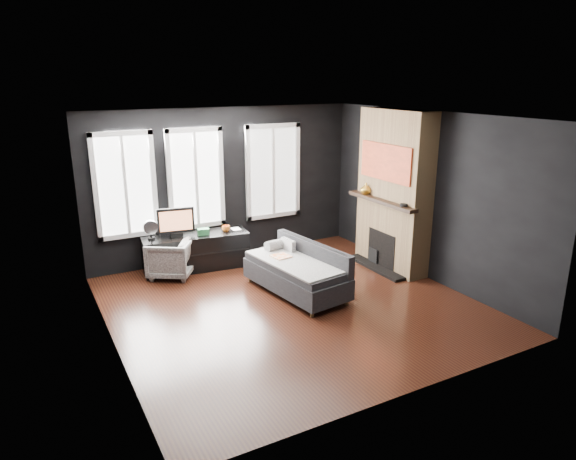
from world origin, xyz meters
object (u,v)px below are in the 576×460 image
monitor (176,220)px  mantel_vase (366,189)px  sofa (296,269)px  armchair (171,256)px  book (232,225)px  media_console (196,251)px  mug (226,228)px

monitor → mantel_vase: 3.31m
sofa → monitor: size_ratio=2.82×
armchair → sofa: bearing=76.2°
monitor → mantel_vase: size_ratio=3.16×
book → armchair: bearing=-175.1°
sofa → media_console: sofa is taller
mug → book: book is taller
media_console → mantel_vase: (2.78, -1.05, 1.02)m
monitor → mantel_vase: mantel_vase is taller
sofa → mantel_vase: size_ratio=8.91×
monitor → mantel_vase: (3.09, -1.10, 0.43)m
sofa → book: size_ratio=8.70×
sofa → mug: bearing=97.8°
media_console → mantel_vase: size_ratio=8.99×
sofa → mug: sofa is taller
media_console → mug: mug is taller
armchair → book: (1.14, 0.10, 0.36)m
media_console → monitor: (-0.31, 0.05, 0.59)m
media_console → mantel_vase: 3.14m
mug → monitor: bearing=170.5°
monitor → media_console: bearing=-0.3°
book → mantel_vase: size_ratio=1.02×
book → sofa: bearing=-78.3°
sofa → mantel_vase: 2.13m
armchair → mantel_vase: mantel_vase is taller
sofa → mantel_vase: bearing=12.9°
sofa → media_console: 2.01m
mantel_vase → monitor: bearing=160.4°
monitor → mantel_vase: bearing=-10.7°
media_console → book: 0.77m
media_console → mantel_vase: mantel_vase is taller
monitor → mug: monitor is taller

